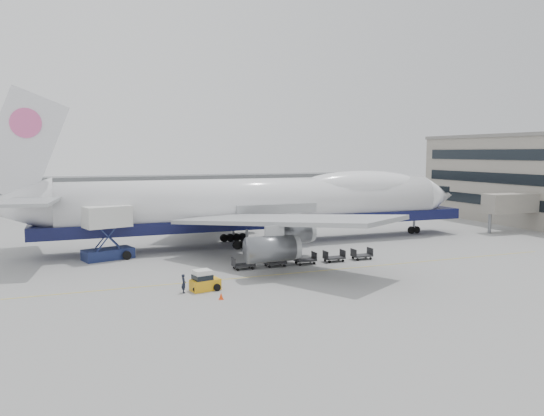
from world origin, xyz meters
name	(u,v)px	position (x,y,z in m)	size (l,w,h in m)	color
ground	(296,260)	(0.00, 0.00, 0.00)	(260.00, 260.00, 0.00)	gray
apron_line	(320,271)	(0.00, -6.00, 0.01)	(60.00, 0.15, 0.01)	gold
hangar	(134,191)	(-10.00, 70.00, 3.50)	(110.00, 8.00, 7.00)	slate
airliner	(265,202)	(0.64, 12.00, 5.62)	(67.00, 55.30, 19.98)	white
catering_truck	(107,230)	(-20.22, 8.52, 3.46)	(6.10, 4.91, 6.23)	navy
baggage_tug	(204,281)	(-13.23, -9.33, 0.84)	(2.81, 1.87, 1.89)	gold
ground_worker	(184,284)	(-15.12, -9.51, 0.84)	(0.61, 0.40, 1.69)	black
traffic_cone	(221,296)	(-12.60, -12.71, 0.28)	(0.40, 0.40, 0.60)	#E83C0C
dolly_0	(243,264)	(-7.21, -2.34, 0.53)	(2.30, 1.35, 1.30)	#2D2D30
dolly_1	(275,262)	(-3.59, -2.34, 0.53)	(2.30, 1.35, 1.30)	#2D2D30
dolly_2	(305,259)	(0.02, -2.34, 0.53)	(2.30, 1.35, 1.30)	#2D2D30
dolly_3	(334,257)	(3.64, -2.34, 0.53)	(2.30, 1.35, 1.30)	#2D2D30
dolly_4	(362,255)	(7.25, -2.34, 0.53)	(2.30, 1.35, 1.30)	#2D2D30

